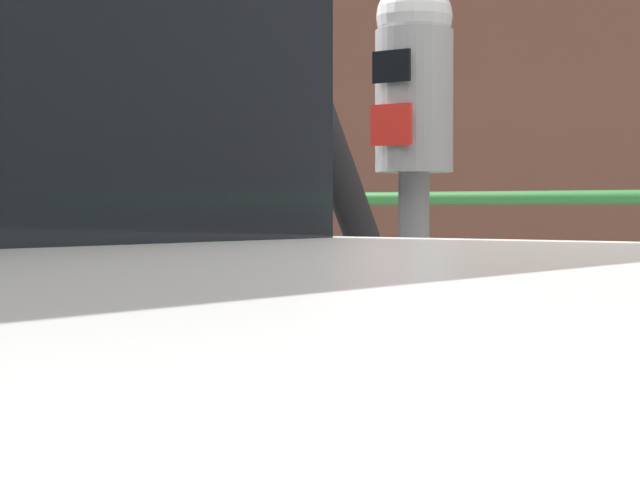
{
  "coord_description": "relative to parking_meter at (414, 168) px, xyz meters",
  "views": [
    {
      "loc": [
        1.41,
        -1.96,
        1.2
      ],
      "look_at": [
        -0.32,
        0.49,
        1.11
      ],
      "focal_mm": 66.17,
      "sensor_mm": 36.0,
      "label": 1
    }
  ],
  "objects": [
    {
      "name": "pedestrian_at_meter",
      "position": [
        -0.57,
        0.04,
        -0.22
      ],
      "size": [
        0.63,
        0.41,
        1.61
      ],
      "rotation": [
        0.0,
        0.0,
        -0.12
      ],
      "color": "brown",
      "rests_on": "sidewalk_curb"
    },
    {
      "name": "parking_meter",
      "position": [
        0.0,
        0.0,
        0.0
      ],
      "size": [
        0.17,
        0.18,
        1.56
      ],
      "rotation": [
        0.0,
        0.0,
        3.1
      ],
      "color": "slate",
      "rests_on": "sidewalk_curb"
    }
  ]
}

